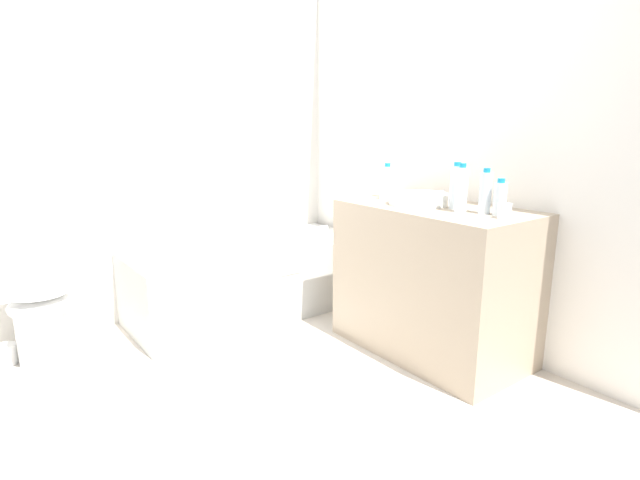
# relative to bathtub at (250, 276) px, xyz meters

# --- Properties ---
(ground_plane) EXTENTS (4.07, 4.07, 0.00)m
(ground_plane) POSITION_rel_bathtub_xyz_m (-0.66, -1.00, -0.27)
(ground_plane) COLOR beige
(wall_back_tiled) EXTENTS (3.47, 0.10, 2.47)m
(wall_back_tiled) POSITION_rel_bathtub_xyz_m (-0.66, 0.41, 0.96)
(wall_back_tiled) COLOR silver
(wall_back_tiled) RESTS_ON ground_plane
(wall_right_mirror) EXTENTS (0.10, 3.11, 2.47)m
(wall_right_mirror) POSITION_rel_bathtub_xyz_m (0.92, -1.00, 0.96)
(wall_right_mirror) COLOR silver
(wall_right_mirror) RESTS_ON ground_plane
(bathtub) EXTENTS (1.67, 0.72, 1.15)m
(bathtub) POSITION_rel_bathtub_xyz_m (0.00, 0.00, 0.00)
(bathtub) COLOR silver
(bathtub) RESTS_ON ground_plane
(toilet) EXTENTS (0.35, 0.48, 0.72)m
(toilet) POSITION_rel_bathtub_xyz_m (-1.33, 0.07, 0.06)
(toilet) COLOR white
(toilet) RESTS_ON ground_plane
(vanity_counter) EXTENTS (0.62, 1.11, 0.88)m
(vanity_counter) POSITION_rel_bathtub_xyz_m (0.56, -1.19, 0.17)
(vanity_counter) COLOR tan
(vanity_counter) RESTS_ON ground_plane
(sink_basin) EXTENTS (0.34, 0.34, 0.07)m
(sink_basin) POSITION_rel_bathtub_xyz_m (0.53, -1.09, 0.64)
(sink_basin) COLOR white
(sink_basin) RESTS_ON vanity_counter
(sink_faucet) EXTENTS (0.11, 0.15, 0.07)m
(sink_faucet) POSITION_rel_bathtub_xyz_m (0.73, -1.09, 0.64)
(sink_faucet) COLOR #B1B1B6
(sink_faucet) RESTS_ON vanity_counter
(water_bottle_0) EXTENTS (0.06, 0.06, 0.24)m
(water_bottle_0) POSITION_rel_bathtub_xyz_m (0.58, -1.50, 0.72)
(water_bottle_0) COLOR silver
(water_bottle_0) RESTS_ON vanity_counter
(water_bottle_1) EXTENTS (0.07, 0.07, 0.26)m
(water_bottle_1) POSITION_rel_bathtub_xyz_m (0.57, -1.31, 0.73)
(water_bottle_1) COLOR silver
(water_bottle_1) RESTS_ON vanity_counter
(water_bottle_2) EXTENTS (0.07, 0.07, 0.22)m
(water_bottle_2) POSITION_rel_bathtub_xyz_m (0.59, -0.76, 0.71)
(water_bottle_2) COLOR silver
(water_bottle_2) RESTS_ON vanity_counter
(water_bottle_3) EXTENTS (0.07, 0.07, 0.19)m
(water_bottle_3) POSITION_rel_bathtub_xyz_m (0.59, -1.58, 0.70)
(water_bottle_3) COLOR silver
(water_bottle_3) RESTS_ON vanity_counter
(water_bottle_4) EXTENTS (0.06, 0.06, 0.26)m
(water_bottle_4) POSITION_rel_bathtub_xyz_m (0.52, -1.39, 0.73)
(water_bottle_4) COLOR silver
(water_bottle_4) RESTS_ON vanity_counter
(drinking_glass_0) EXTENTS (0.07, 0.07, 0.09)m
(drinking_glass_0) POSITION_rel_bathtub_xyz_m (0.52, -0.82, 0.65)
(drinking_glass_0) COLOR white
(drinking_glass_0) RESTS_ON vanity_counter
(drinking_glass_1) EXTENTS (0.07, 0.07, 0.08)m
(drinking_glass_1) POSITION_rel_bathtub_xyz_m (0.54, -1.64, 0.65)
(drinking_glass_1) COLOR white
(drinking_glass_1) RESTS_ON vanity_counter
(bath_mat) EXTENTS (0.60, 0.42, 0.01)m
(bath_mat) POSITION_rel_bathtub_xyz_m (-0.14, -0.61, -0.27)
(bath_mat) COLOR white
(bath_mat) RESTS_ON ground_plane
(toilet_paper_roll) EXTENTS (0.11, 0.11, 0.11)m
(toilet_paper_roll) POSITION_rel_bathtub_xyz_m (-1.51, 0.12, -0.22)
(toilet_paper_roll) COLOR white
(toilet_paper_roll) RESTS_ON ground_plane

